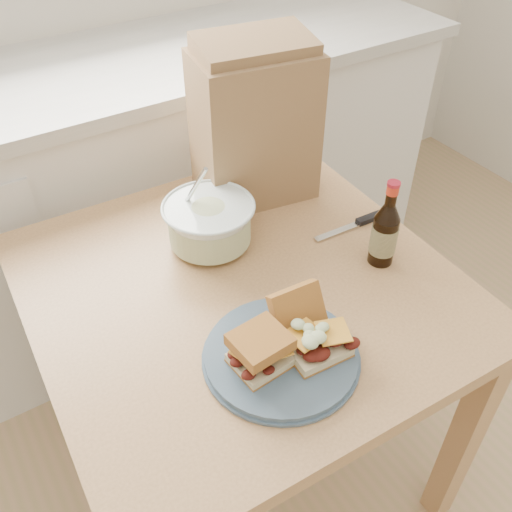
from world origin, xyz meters
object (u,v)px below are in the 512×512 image
dining_table (243,317)px  beer_bottle (385,233)px  paper_bag (255,128)px  plate (281,355)px  coleslaw_bowl (209,225)px

dining_table → beer_bottle: bearing=-17.0°
beer_bottle → paper_bag: (-0.09, 0.39, 0.11)m
dining_table → paper_bag: 0.46m
dining_table → plate: plate is taller
dining_table → paper_bag: paper_bag is taller
plate → beer_bottle: size_ratio=1.37×
dining_table → beer_bottle: (0.30, -0.10, 0.19)m
paper_bag → coleslaw_bowl: bearing=-138.6°
plate → coleslaw_bowl: size_ratio=1.37×
coleslaw_bowl → paper_bag: (0.21, 0.13, 0.13)m
dining_table → beer_bottle: size_ratio=4.33×
coleslaw_bowl → dining_table: bearing=-92.6°
beer_bottle → coleslaw_bowl: bearing=163.2°
plate → paper_bag: (0.26, 0.51, 0.18)m
coleslaw_bowl → beer_bottle: bearing=-41.2°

